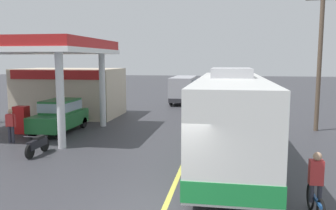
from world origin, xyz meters
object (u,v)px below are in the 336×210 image
Objects in this scene: pedestrian_by_shop at (67,112)px; cyclist_on_shoulder at (316,188)px; car_trailing_behind_bus at (235,93)px; motorcycle_parked_forecourt at (38,144)px; coach_bus_main at (231,119)px; car_at_pump at (60,114)px; minibus_opposing_lane at (184,87)px; pedestrian_near_pump at (11,124)px.

cyclist_on_shoulder is at bearing -41.09° from pedestrian_by_shop.
car_trailing_behind_bus is (10.10, 12.66, 0.08)m from pedestrian_by_shop.
motorcycle_parked_forecourt is 20.41m from car_trailing_behind_bus.
motorcycle_parked_forecourt is at bearing 156.97° from cyclist_on_shoulder.
coach_bus_main is 2.63× the size of car_trailing_behind_bus.
motorcycle_parked_forecourt is (-10.19, 4.33, -0.34)m from cyclist_on_shoulder.
cyclist_on_shoulder is at bearing -37.83° from car_at_pump.
cyclist_on_shoulder is 1.01× the size of motorcycle_parked_forecourt.
motorcycle_parked_forecourt is (-3.93, -18.96, -1.03)m from minibus_opposing_lane.
pedestrian_near_pump is 0.40× the size of car_trailing_behind_bus.
car_at_pump is 2.33× the size of motorcycle_parked_forecourt.
cyclist_on_shoulder is 14.02m from pedestrian_near_pump.
car_at_pump is (-9.31, 4.18, -0.71)m from coach_bus_main.
pedestrian_by_shop is at bearing 76.50° from pedestrian_near_pump.
motorcycle_parked_forecourt is at bearing -115.10° from car_trailing_behind_bus.
car_trailing_behind_bus is (0.58, 18.12, -0.71)m from coach_bus_main.
minibus_opposing_lane is 3.69× the size of pedestrian_near_pump.
car_trailing_behind_bus is (-1.54, 22.81, 0.23)m from cyclist_on_shoulder.
motorcycle_parked_forecourt is 1.08× the size of pedestrian_by_shop.
coach_bus_main reaches higher than pedestrian_by_shop.
car_at_pump is 2.53× the size of pedestrian_by_shop.
pedestrian_by_shop is at bearing -112.27° from minibus_opposing_lane.
car_trailing_behind_bus is (11.07, 16.69, 0.08)m from pedestrian_near_pump.
coach_bus_main reaches higher than car_at_pump.
pedestrian_by_shop is (-5.38, -13.14, -0.54)m from minibus_opposing_lane.
coach_bus_main reaches higher than cyclist_on_shoulder.
cyclist_on_shoulder is 22.86m from car_trailing_behind_bus.
coach_bus_main is at bearing -29.82° from pedestrian_by_shop.
motorcycle_parked_forecourt is at bearing -177.46° from coach_bus_main.
car_at_pump is 15.33m from minibus_opposing_lane.
pedestrian_by_shop is at bearing 99.58° from car_at_pump.
coach_bus_main is at bearing 114.25° from cyclist_on_shoulder.
pedestrian_by_shop is (-9.53, 5.46, -0.79)m from coach_bus_main.
pedestrian_near_pump is at bearing -110.30° from minibus_opposing_lane.
coach_bus_main is 6.65× the size of pedestrian_near_pump.
car_trailing_behind_bus is at bearing 64.90° from motorcycle_parked_forecourt.
car_at_pump is at bearing 105.20° from motorcycle_parked_forecourt.
coach_bus_main reaches higher than motorcycle_parked_forecourt.
car_at_pump is 2.31× the size of cyclist_on_shoulder.
cyclist_on_shoulder is at bearing -23.03° from motorcycle_parked_forecourt.
car_at_pump is at bearing 142.17° from cyclist_on_shoulder.
coach_bus_main reaches higher than car_trailing_behind_bus.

